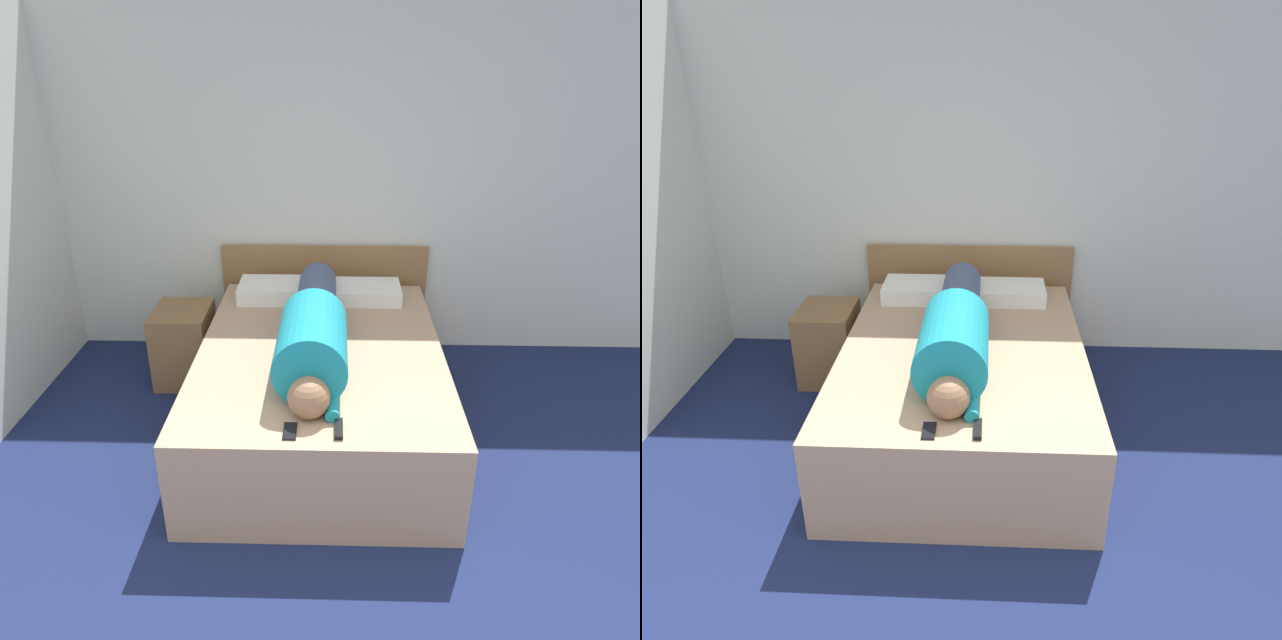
{
  "view_description": "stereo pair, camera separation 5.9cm",
  "coord_description": "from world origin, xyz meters",
  "views": [
    {
      "loc": [
        -0.13,
        -0.96,
        2.23
      ],
      "look_at": [
        -0.21,
        1.99,
        0.84
      ],
      "focal_mm": 32.0,
      "sensor_mm": 36.0,
      "label": 1
    },
    {
      "loc": [
        -0.07,
        -0.96,
        2.23
      ],
      "look_at": [
        -0.21,
        1.99,
        0.84
      ],
      "focal_mm": 32.0,
      "sensor_mm": 36.0,
      "label": 2
    }
  ],
  "objects": [
    {
      "name": "wall_back",
      "position": [
        0.0,
        3.33,
        1.3
      ],
      "size": [
        5.65,
        0.06,
        2.6
      ],
      "color": "silver",
      "rests_on": "ground_plane"
    },
    {
      "name": "bed",
      "position": [
        -0.21,
        2.14,
        0.29
      ],
      "size": [
        1.48,
        2.03,
        0.59
      ],
      "color": "tan",
      "rests_on": "ground_plane"
    },
    {
      "name": "headboard",
      "position": [
        -0.21,
        3.26,
        0.43
      ],
      "size": [
        1.6,
        0.04,
        0.87
      ],
      "color": "olive",
      "rests_on": "ground_plane"
    },
    {
      "name": "nightstand",
      "position": [
        -1.23,
        2.73,
        0.28
      ],
      "size": [
        0.39,
        0.47,
        0.56
      ],
      "color": "brown",
      "rests_on": "ground_plane"
    },
    {
      "name": "person_lying",
      "position": [
        -0.25,
        2.02,
        0.75
      ],
      "size": [
        0.39,
        1.64,
        0.39
      ],
      "color": "#936B4C",
      "rests_on": "bed"
    },
    {
      "name": "pillow_near_headboard",
      "position": [
        -0.56,
        2.89,
        0.65
      ],
      "size": [
        0.54,
        0.34,
        0.12
      ],
      "color": "white",
      "rests_on": "bed"
    },
    {
      "name": "pillow_second",
      "position": [
        0.09,
        2.89,
        0.64
      ],
      "size": [
        0.51,
        0.34,
        0.11
      ],
      "color": "white",
      "rests_on": "bed"
    },
    {
      "name": "tv_remote",
      "position": [
        -0.1,
        1.28,
        0.6
      ],
      "size": [
        0.04,
        0.15,
        0.02
      ],
      "color": "black",
      "rests_on": "bed"
    },
    {
      "name": "cell_phone",
      "position": [
        -0.34,
        1.26,
        0.59
      ],
      "size": [
        0.06,
        0.13,
        0.01
      ],
      "color": "black",
      "rests_on": "bed"
    }
  ]
}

